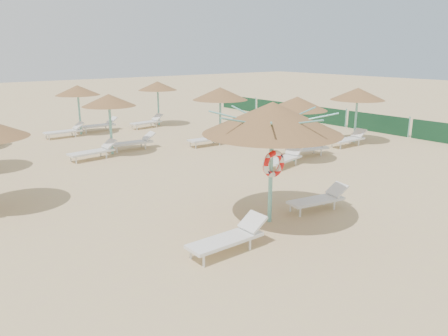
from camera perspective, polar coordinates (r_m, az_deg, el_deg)
ground at (r=11.71m, az=5.70°, el=-7.25°), size 120.00×120.00×0.00m
main_palapa at (r=11.13m, az=6.33°, el=6.47°), size 3.57×3.57×3.20m
lounger_main_a at (r=10.03m, az=0.77°, el=-9.03°), size 1.99×0.62×0.72m
lounger_main_b at (r=12.87m, az=12.36°, el=-3.93°), size 1.91×0.87×0.67m
palapa_field at (r=19.93m, az=-11.67°, el=8.60°), size 19.69×13.65×2.70m
windbreak_fence at (r=28.18m, az=12.58°, el=6.76°), size 0.08×19.84×1.10m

